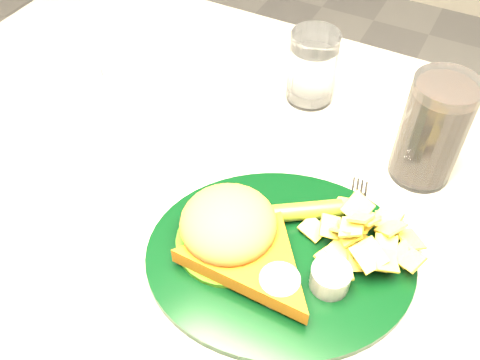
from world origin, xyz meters
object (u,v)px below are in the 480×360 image
object	(u,v)px
dinner_plate	(281,242)
fork_napkin	(331,245)
water_glass	(312,67)
table	(245,317)
cola_glass	(432,131)

from	to	relation	value
dinner_plate	fork_napkin	size ratio (longest dim) A/B	1.88
dinner_plate	water_glass	xyz separation A→B (m)	(-0.09, 0.30, 0.02)
dinner_plate	fork_napkin	bearing A→B (deg)	18.65
table	dinner_plate	size ratio (longest dim) A/B	3.71
table	cola_glass	world-z (taller)	cola_glass
table	fork_napkin	distance (m)	0.41
water_glass	fork_napkin	distance (m)	0.30
cola_glass	dinner_plate	bearing A→B (deg)	-116.16
table	cola_glass	distance (m)	0.51
table	dinner_plate	world-z (taller)	dinner_plate
cola_glass	water_glass	bearing A→B (deg)	157.89
dinner_plate	cola_glass	distance (m)	0.25
dinner_plate	cola_glass	world-z (taller)	cola_glass
table	cola_glass	size ratio (longest dim) A/B	7.77
dinner_plate	water_glass	distance (m)	0.32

